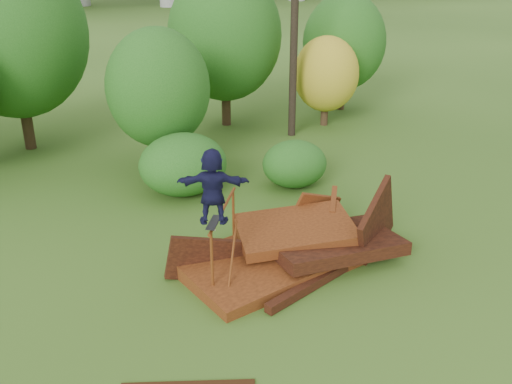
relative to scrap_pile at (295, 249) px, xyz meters
name	(u,v)px	position (x,y,z in m)	size (l,w,h in m)	color
ground	(332,286)	(0.21, -1.23, -0.37)	(240.00, 240.00, 0.00)	#2D5116
scrap_pile	(295,249)	(0.00, 0.00, 0.00)	(5.91, 3.07, 2.29)	#3D1B0B
grind_rail	(223,227)	(-1.59, 0.41, 0.76)	(1.52, 1.94, 1.55)	#683410
skateboard	(214,223)	(-2.08, -0.22, 1.25)	(0.55, 0.64, 0.07)	black
skater	(213,186)	(-2.08, -0.22, 2.03)	(1.44, 0.46, 1.55)	#141437
tree_1	(12,34)	(-4.18, 11.38, 3.66)	(4.95, 4.95, 6.88)	black
tree_2	(158,88)	(-0.65, 7.13, 2.31)	(3.22, 3.22, 4.54)	black
tree_3	(225,35)	(3.32, 10.78, 3.19)	(4.39, 4.39, 6.08)	black
tree_4	(326,74)	(6.82, 8.89, 1.70)	(2.58, 2.58, 3.56)	black
tree_5	(344,42)	(8.85, 10.57, 2.57)	(3.54, 3.54, 4.98)	black
shrub_left	(183,164)	(-0.75, 5.00, 0.53)	(2.58, 2.38, 1.79)	#154211
shrub_right	(295,164)	(2.40, 3.97, 0.33)	(1.98, 1.81, 1.40)	#154211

